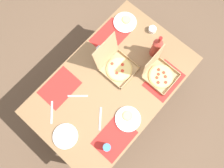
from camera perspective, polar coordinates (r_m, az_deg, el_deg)
The scene contains 18 objects.
ground_plane at distance 2.76m, azimuth -0.00°, elevation -3.88°, with size 6.00×6.00×0.00m, color brown.
dining_table at distance 2.14m, azimuth -0.00°, elevation -0.66°, with size 1.59×1.00×0.74m.
placemat_near_left at distance 1.98m, azimuth 0.66°, elevation -14.14°, with size 0.36×0.26×0.00m, color red.
placemat_near_right at distance 2.12m, azimuth 13.65°, elevation 0.95°, with size 0.36×0.26×0.00m, color red.
placemat_far_left at distance 2.10m, azimuth -13.77°, elevation -0.95°, with size 0.36×0.26×0.00m, color red.
placemat_far_right at distance 2.23m, azimuth -0.58°, elevation 12.55°, with size 0.36×0.26×0.00m, color red.
pizza_box_edge_far at distance 2.05m, azimuth 1.19°, elevation 5.01°, with size 0.29×0.34×0.32m.
pizza_box_corner_right at distance 2.08m, azimuth 12.45°, elevation 2.87°, with size 0.27×0.28×0.31m.
plate_near_right at distance 1.98m, azimuth 4.23°, elevation -9.17°, with size 0.24×0.24×0.03m.
plate_far_right at distance 2.02m, azimuth -12.27°, elevation -13.41°, with size 0.23×0.23×0.02m.
plate_near_left at distance 2.30m, azimuth 3.51°, elevation 16.09°, with size 0.24×0.24×0.03m.
soda_bottle at distance 2.07m, azimuth 11.70°, elevation 9.54°, with size 0.09×0.09×0.32m.
cup_clear_left at distance 2.10m, azimuth -3.16°, elevation 8.79°, with size 0.07×0.07×0.11m, color silver.
cup_clear_right at distance 1.93m, azimuth -1.35°, elevation -16.47°, with size 0.07×0.07×0.10m, color teal.
condiment_bowl at distance 2.28m, azimuth 10.70°, elevation 14.04°, with size 0.08×0.08×0.04m, color white.
knife_by_near_right at distance 1.99m, azimuth -3.14°, elevation -9.18°, with size 0.21×0.02×0.01m, color #B7B7BC.
fork_by_near_left at distance 2.04m, azimuth -9.11°, elevation -3.17°, with size 0.19×0.02×0.01m, color #B7B7BC.
knife_by_far_right at distance 2.07m, azimuth -15.74°, elevation -7.28°, with size 0.21×0.02×0.01m, color #B7B7BC.
Camera 1 is at (-0.39, -0.35, 2.72)m, focal length 34.37 mm.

